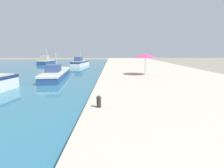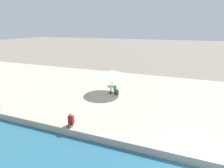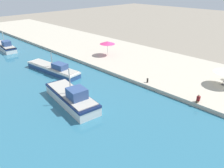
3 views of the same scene
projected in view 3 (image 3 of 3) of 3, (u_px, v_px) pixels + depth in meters
quay_promenade at (89, 46)px, 48.80m from camera, size 16.00×90.00×0.54m
fishing_boat_near at (72, 97)px, 25.83m from camera, size 4.02×9.32×4.47m
fishing_boat_mid at (53, 69)px, 34.93m from camera, size 3.47×10.86×3.29m
fishing_boat_far at (5, 46)px, 46.70m from camera, size 3.04×9.13×3.80m
cafe_umbrella_white at (107, 43)px, 40.92m from camera, size 2.86×2.86×2.65m
cafe_table at (223, 81)px, 29.58m from camera, size 0.80×0.80×0.74m
person_at_quay at (198, 99)px, 25.36m from camera, size 0.52×0.36×0.96m
mooring_bollard at (148, 80)px, 30.36m from camera, size 0.26×0.26×0.65m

